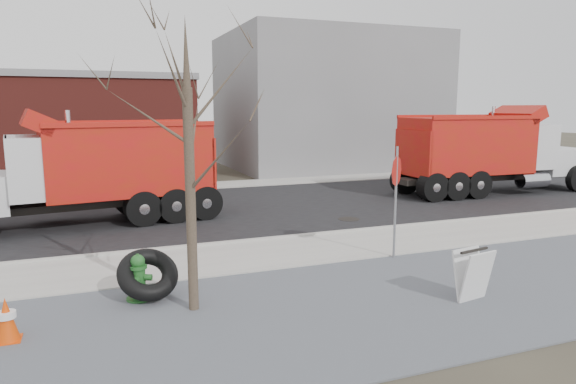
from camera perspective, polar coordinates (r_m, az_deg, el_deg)
name	(u,v)px	position (r m, az deg, el deg)	size (l,w,h in m)	color
ground	(302,255)	(13.00, 1.53, -6.98)	(120.00, 120.00, 0.00)	#383328
gravel_verge	(372,303)	(10.02, 9.34, -12.10)	(60.00, 5.00, 0.03)	slate
sidewalk	(298,251)	(13.21, 1.11, -6.57)	(60.00, 2.50, 0.06)	#9E9B93
curb	(281,238)	(14.38, -0.83, -5.14)	(60.00, 0.15, 0.11)	#9E9B93
road	(236,209)	(18.81, -5.80, -1.85)	(60.00, 9.40, 0.02)	black
far_sidewalk	(204,186)	(24.28, -9.32, 0.68)	(60.00, 2.00, 0.06)	#9E9B93
building_grey	(326,102)	(32.58, 4.19, 9.98)	(12.00, 10.00, 8.00)	gray
bare_tree	(188,129)	(9.07, -11.02, 6.88)	(3.20, 3.20, 5.20)	#382D23
fire_hydrant	(139,280)	(10.32, -16.28, -9.32)	(0.52, 0.51, 0.92)	#296727
truck_tire	(148,274)	(10.29, -15.30, -8.81)	(1.32, 1.28, 0.97)	black
stop_sign	(396,183)	(12.55, 11.92, 0.99)	(0.59, 0.51, 2.75)	gray
sandwich_board	(473,275)	(10.46, 19.85, -8.63)	(0.79, 0.57, 1.00)	silver
traffic_cone_near	(6,320)	(9.40, -28.80, -12.36)	(0.38, 0.38, 0.74)	#DB3F06
dump_truck_red_a	(489,150)	(23.57, 21.44, 4.40)	(9.18, 2.70, 3.68)	black
dump_truck_red_b	(92,167)	(17.10, -20.94, 2.57)	(8.54, 3.46, 3.56)	black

